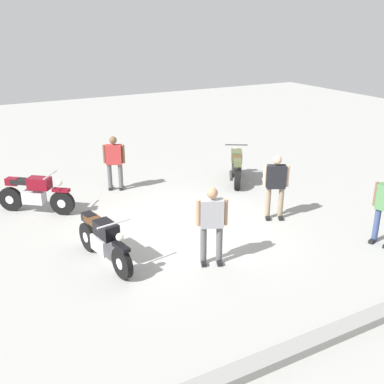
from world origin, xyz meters
name	(u,v)px	position (x,y,z in m)	size (l,w,h in m)	color
ground_plane	(183,231)	(0.00, 0.00, 0.00)	(40.00, 40.00, 0.00)	#9E9E99
curb_edge	(318,340)	(0.00, 4.60, 0.07)	(14.00, 0.30, 0.15)	gray
motorcycle_olive_vintage	(236,167)	(-3.04, -2.30, 0.49)	(1.14, 1.75, 1.07)	black
motorcycle_black_cruiser	(103,240)	(2.12, 0.59, 0.52)	(0.70, 2.08, 1.09)	black
motorcycle_maroon_cruiser	(35,194)	(2.84, -2.79, 0.52)	(1.70, 1.41, 1.09)	black
person_in_black_shirt	(276,183)	(-2.36, 0.44, 0.94)	(0.61, 0.47, 1.65)	gray
person_in_red_shirt	(114,160)	(0.47, -3.39, 0.91)	(0.60, 0.47, 1.62)	#59595B
person_in_gray_shirt	(212,221)	(0.18, 1.63, 0.94)	(0.62, 0.45, 1.66)	#59595B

